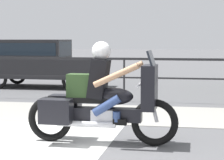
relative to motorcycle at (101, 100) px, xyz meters
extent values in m
plane|color=#565659|center=(-0.36, -0.77, -0.68)|extent=(120.00, 120.00, 0.00)
cube|color=#99968E|center=(-0.36, 2.63, -0.67)|extent=(44.00, 2.40, 0.01)
cube|color=#232326|center=(-0.36, 4.49, 0.42)|extent=(36.00, 0.04, 0.06)
cube|color=#232326|center=(-0.36, 4.49, -0.06)|extent=(36.00, 0.03, 0.04)
cylinder|color=#232326|center=(-0.36, 4.49, -0.12)|extent=(0.05, 0.05, 1.13)
torus|color=black|center=(0.82, 0.00, -0.32)|extent=(0.71, 0.11, 0.71)
torus|color=black|center=(-0.82, 0.00, -0.32)|extent=(0.71, 0.11, 0.71)
cube|color=black|center=(0.00, 0.00, -0.22)|extent=(1.25, 0.22, 0.20)
cube|color=silver|center=(0.04, 0.00, -0.27)|extent=(0.34, 0.26, 0.26)
ellipsoid|color=black|center=(0.20, 0.00, 0.06)|extent=(0.60, 0.30, 0.26)
cube|color=black|center=(-0.16, 0.00, 0.00)|extent=(0.72, 0.28, 0.08)
cube|color=black|center=(0.74, 0.00, 0.21)|extent=(0.20, 0.58, 0.66)
cube|color=#1E232B|center=(0.76, 0.00, 0.64)|extent=(0.10, 0.49, 0.24)
cylinder|color=silver|center=(0.60, 0.00, 0.26)|extent=(0.04, 0.70, 0.04)
cylinder|color=silver|center=(-0.19, -0.16, -0.35)|extent=(0.90, 0.09, 0.09)
cube|color=black|center=(-0.64, -0.24, -0.16)|extent=(0.48, 0.28, 0.37)
cube|color=black|center=(-0.64, 0.24, -0.16)|extent=(0.48, 0.28, 0.37)
cylinder|color=silver|center=(0.79, 0.00, -0.06)|extent=(0.18, 0.06, 0.53)
cube|color=black|center=(-0.03, 0.00, 0.32)|extent=(0.32, 0.36, 0.62)
sphere|color=tan|center=(0.01, 0.00, 0.72)|extent=(0.23, 0.23, 0.23)
sphere|color=silver|center=(0.01, 0.00, 0.74)|extent=(0.29, 0.29, 0.29)
cylinder|color=#33477A|center=(0.12, -0.15, -0.06)|extent=(0.44, 0.13, 0.34)
cylinder|color=#33477A|center=(0.27, -0.15, -0.23)|extent=(0.11, 0.11, 0.15)
cube|color=black|center=(0.32, -0.15, -0.30)|extent=(0.20, 0.10, 0.09)
cylinder|color=#33477A|center=(0.12, 0.15, -0.06)|extent=(0.44, 0.13, 0.34)
cylinder|color=#33477A|center=(0.27, 0.15, -0.23)|extent=(0.11, 0.11, 0.15)
cube|color=black|center=(0.32, 0.15, -0.30)|extent=(0.20, 0.10, 0.09)
cylinder|color=tan|center=(0.29, -0.30, 0.40)|extent=(0.67, 0.09, 0.37)
cylinder|color=tan|center=(0.29, 0.30, 0.40)|extent=(0.67, 0.09, 0.37)
cube|color=#2D4723|center=(-0.33, 0.00, 0.21)|extent=(0.37, 0.25, 0.36)
cube|color=#232326|center=(-3.54, 7.28, -0.03)|extent=(3.99, 1.72, 0.63)
cube|color=#232326|center=(-3.78, 7.28, 0.59)|extent=(2.07, 1.51, 0.61)
cube|color=#19232D|center=(-2.76, 7.28, 0.59)|extent=(0.04, 1.34, 0.49)
cube|color=#19232D|center=(-3.78, 7.28, 0.59)|extent=(1.91, 1.54, 0.40)
torus|color=black|center=(-2.30, 6.49, -0.34)|extent=(0.67, 0.11, 0.67)
torus|color=black|center=(-2.30, 8.07, -0.34)|extent=(0.67, 0.11, 0.67)
torus|color=black|center=(-4.78, 8.07, -0.34)|extent=(0.67, 0.11, 0.67)
camera|label=1|loc=(1.39, -6.44, 0.93)|focal=70.00mm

